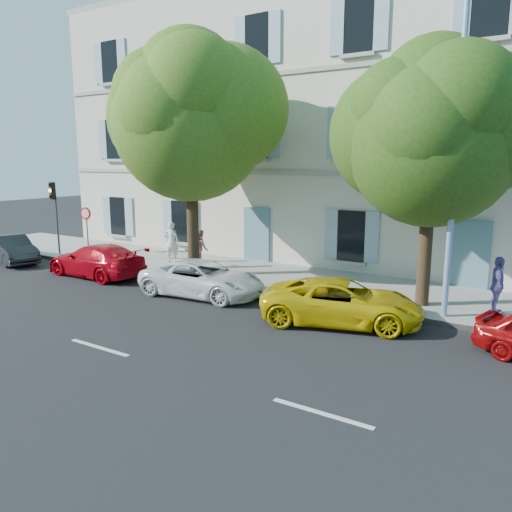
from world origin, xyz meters
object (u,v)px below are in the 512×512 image
Objects in this scene: tree_left at (190,125)px; traffic_light at (54,202)px; pedestrian_b at (200,248)px; car_yellow_supercar at (342,302)px; tree_right at (432,143)px; pedestrian_c at (497,286)px; car_red_coupe at (96,260)px; street_lamp at (455,142)px; car_white_coupe at (202,279)px; pedestrian_a at (172,242)px; car_dark_sedan at (12,249)px; road_sign at (86,222)px.

tree_left is 2.61× the size of traffic_light.
car_yellow_supercar is at bearing -172.33° from pedestrian_b.
tree_right is 4.77× the size of pedestrian_b.
pedestrian_c is (11.22, -0.38, 0.05)m from pedestrian_b.
car_yellow_supercar is 8.26m from pedestrian_b.
car_red_coupe is 0.52× the size of street_lamp.
car_white_coupe is 9.11m from pedestrian_c.
pedestrian_a is 1.12× the size of pedestrian_b.
car_red_coupe is (5.37, 0.21, 0.04)m from car_dark_sedan.
road_sign is at bearing 77.44° from pedestrian_c.
car_dark_sedan is at bearing 85.41° from car_white_coupe.
car_red_coupe is 0.58× the size of tree_right.
tree_right is (6.68, 2.43, 4.43)m from car_white_coupe.
pedestrian_b is (2.84, 2.99, 0.30)m from car_red_coupe.
tree_left is at bearing 0.53° from traffic_light.
car_dark_sedan is at bearing 8.92° from pedestrian_a.
road_sign is (-7.64, 1.48, 1.25)m from car_white_coupe.
pedestrian_a is at bearing 161.77° from car_red_coupe.
tree_right reaches higher than car_red_coupe.
pedestrian_a reaches higher than car_red_coupe.
car_white_coupe is 0.49× the size of tree_left.
road_sign is at bearing 46.50° from pedestrian_b.
tree_right is 2.25× the size of traffic_light.
traffic_light is at bearing 0.27° from car_dark_sedan.
traffic_light reaches higher than car_white_coupe.
street_lamp is at bearing -69.42° from car_dark_sedan.
street_lamp is at bearing -0.21° from road_sign.
street_lamp reaches higher than traffic_light.
car_red_coupe is 13.65m from street_lamp.
street_lamp reaches higher than pedestrian_b.
tree_left is at bearing 40.33° from car_white_coupe.
car_dark_sedan is 15.83m from car_yellow_supercar.
car_red_coupe is at bearing 76.69° from pedestrian_b.
traffic_light is at bearing 74.61° from car_white_coupe.
traffic_light reaches higher than pedestrian_c.
car_white_coupe is at bearing 160.07° from pedestrian_b.
street_lamp is (12.86, 1.43, 4.35)m from car_red_coupe.
car_red_coupe is 4.13m from pedestrian_b.
car_white_coupe is 1.27× the size of traffic_light.
street_lamp is 5.37× the size of pedestrian_b.
tree_left is 8.90m from traffic_light.
pedestrian_b is (-0.62, 1.18, -4.87)m from tree_left.
pedestrian_b is at bearing 155.86° from pedestrian_a.
traffic_light is 1.89× the size of pedestrian_a.
road_sign is (3.05, 1.70, 1.24)m from car_dark_sedan.
traffic_light is at bearing 39.54° from pedestrian_b.
car_dark_sedan is 2.19× the size of pedestrian_c.
traffic_light is (-15.30, 1.90, 1.97)m from car_yellow_supercar.
tree_right is 11.61m from pedestrian_a.
tree_left is 1.03× the size of street_lamp.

